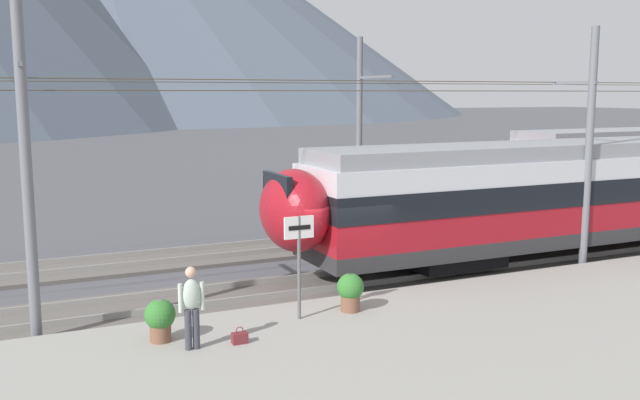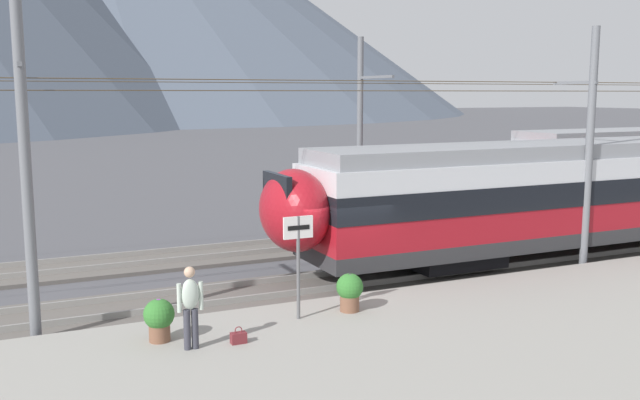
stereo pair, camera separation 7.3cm
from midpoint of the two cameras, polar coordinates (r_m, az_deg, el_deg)
ground_plane at (r=19.26m, az=1.80°, el=-7.73°), size 400.00×400.00×0.00m
platform_slab at (r=15.24m, az=10.15°, el=-11.67°), size 120.00×7.73×0.34m
track_near at (r=20.03m, az=0.63°, el=-6.88°), size 120.00×3.00×0.28m
track_far at (r=24.54m, az=-4.42°, el=-4.01°), size 120.00×3.00×0.28m
train_near_platform at (r=25.98m, az=22.54°, el=0.88°), size 24.89×2.96×4.27m
catenary_mast_west at (r=16.14m, az=-22.53°, el=3.31°), size 42.39×1.76×7.89m
catenary_mast_mid at (r=22.98m, az=20.75°, el=4.15°), size 42.39×1.76×7.37m
catenary_mast_far_side at (r=28.01m, az=3.48°, el=5.71°), size 42.39×2.67×7.58m
platform_sign at (r=15.87m, az=-1.63°, el=-3.57°), size 0.70×0.08×2.36m
passenger_walking at (r=14.42m, az=-10.24°, el=-8.18°), size 0.53×0.22×1.69m
handbag_beside_passenger at (r=14.85m, az=-6.43°, el=-10.94°), size 0.32×0.18×0.36m
potted_plant_platform_edge at (r=16.73m, az=2.53°, el=-7.21°), size 0.63×0.63×0.90m
potted_plant_by_shelter at (r=15.12m, az=-12.68°, el=-9.15°), size 0.64×0.64×0.89m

